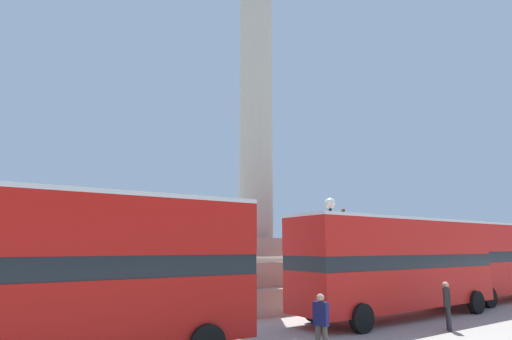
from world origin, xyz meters
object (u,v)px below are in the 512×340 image
at_px(monument_column, 256,138).
at_px(bus_a, 500,257).
at_px(street_lamp, 331,239).
at_px(bus_b, 53,270).
at_px(pedestrian_by_plinth, 321,321).
at_px(pedestrian_near_lamp, 447,303).
at_px(bus_c, 397,262).
at_px(equestrian_statue, 346,268).

distance_m(monument_column, bus_a, 15.84).
distance_m(bus_a, street_lamp, 11.89).
height_order(bus_a, street_lamp, street_lamp).
relative_size(bus_b, pedestrian_by_plinth, 6.28).
bearing_deg(street_lamp, bus_b, -170.76).
distance_m(bus_a, pedestrian_near_lamp, 11.37).
relative_size(bus_a, bus_c, 1.05).
relative_size(pedestrian_near_lamp, pedestrian_by_plinth, 1.03).
xyz_separation_m(pedestrian_near_lamp, pedestrian_by_plinth, (-6.14, 0.28, -0.04)).
xyz_separation_m(equestrian_statue, street_lamp, (-7.99, -6.26, 1.83)).
bearing_deg(pedestrian_by_plinth, equestrian_statue, -62.50).
bearing_deg(bus_b, street_lamp, 13.41).
xyz_separation_m(bus_a, equestrian_statue, (-3.64, 8.49, -0.85)).
bearing_deg(pedestrian_near_lamp, bus_a, 156.51).
bearing_deg(pedestrian_by_plinth, street_lamp, -61.20).
distance_m(monument_column, pedestrian_near_lamp, 11.64).
xyz_separation_m(monument_column, pedestrian_near_lamp, (2.40, -8.42, -7.66)).
relative_size(bus_c, pedestrian_near_lamp, 6.32).
height_order(bus_b, bus_c, bus_b).
bearing_deg(street_lamp, pedestrian_near_lamp, -82.12).
bearing_deg(bus_b, monument_column, 32.36).
xyz_separation_m(bus_a, pedestrian_near_lamp, (-10.96, -2.68, -1.40)).
height_order(monument_column, pedestrian_by_plinth, monument_column).
xyz_separation_m(monument_column, bus_b, (-10.17, -5.45, -6.23)).
relative_size(monument_column, bus_c, 2.26).
relative_size(bus_b, equestrian_statue, 1.84).
relative_size(equestrian_statue, pedestrian_by_plinth, 3.41).
distance_m(bus_a, pedestrian_by_plinth, 17.32).
bearing_deg(street_lamp, bus_c, -54.57).
distance_m(bus_a, equestrian_statue, 9.28).
xyz_separation_m(monument_column, equestrian_statue, (9.72, 2.74, -7.11)).
bearing_deg(pedestrian_by_plinth, pedestrian_near_lamp, -104.12).
bearing_deg(monument_column, street_lamp, -63.86).
height_order(bus_b, equestrian_statue, equestrian_statue).
bearing_deg(monument_column, equestrian_statue, 15.75).
distance_m(bus_b, pedestrian_near_lamp, 13.00).
xyz_separation_m(monument_column, pedestrian_by_plinth, (-3.73, -8.14, -7.70)).
bearing_deg(equestrian_statue, monument_column, 167.93).
height_order(equestrian_statue, pedestrian_by_plinth, equestrian_statue).
bearing_deg(pedestrian_near_lamp, pedestrian_by_plinth, -39.85).
xyz_separation_m(bus_b, street_lamp, (11.90, 1.94, 0.94)).
bearing_deg(equestrian_statue, street_lamp, -169.76).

